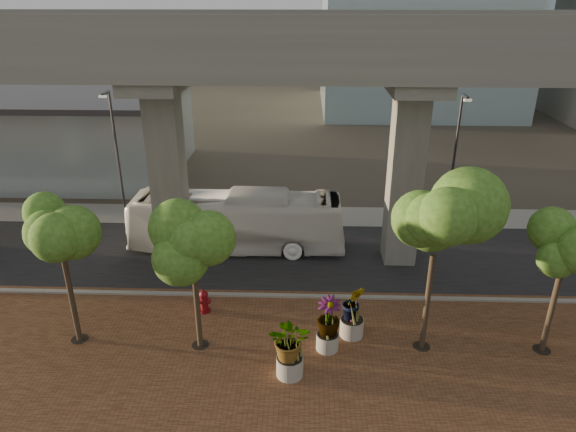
{
  "coord_description": "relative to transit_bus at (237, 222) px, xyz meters",
  "views": [
    {
      "loc": [
        0.95,
        -22.52,
        13.3
      ],
      "look_at": [
        0.16,
        0.5,
        3.11
      ],
      "focal_mm": 32.0,
      "sensor_mm": 36.0,
      "label": 1
    }
  ],
  "objects": [
    {
      "name": "brick_plaza",
      "position": [
        2.7,
        -10.95,
        -1.6
      ],
      "size": [
        70.0,
        13.0,
        0.06
      ],
      "primitive_type": "cube",
      "color": "brown",
      "rests_on": "ground"
    },
    {
      "name": "station_pavilion",
      "position": [
        -17.3,
        13.05,
        1.58
      ],
      "size": [
        23.0,
        13.0,
        6.3
      ],
      "color": "#A3B5BA",
      "rests_on": "ground"
    },
    {
      "name": "planter_right",
      "position": [
        4.66,
        -8.7,
        -0.15
      ],
      "size": [
        2.2,
        2.2,
        2.35
      ],
      "color": "#A8A597",
      "rests_on": "ground"
    },
    {
      "name": "street_tree_far_west",
      "position": [
        -5.55,
        -8.45,
        3.15
      ],
      "size": [
        3.17,
        3.17,
        6.2
      ],
      "color": "#403225",
      "rests_on": "ground"
    },
    {
      "name": "street_tree_near_east",
      "position": [
        8.48,
        -8.44,
        3.86
      ],
      "size": [
        4.33,
        4.33,
        7.42
      ],
      "color": "#403225",
      "rests_on": "ground"
    },
    {
      "name": "streetlamp_west",
      "position": [
        -7.62,
        3.74,
        3.04
      ],
      "size": [
        0.4,
        1.16,
        8.0
      ],
      "color": "#333338",
      "rests_on": "ground"
    },
    {
      "name": "planter_left",
      "position": [
        5.7,
        -7.76,
        -0.1
      ],
      "size": [
        2.2,
        2.2,
        2.42
      ],
      "color": "#A29D93",
      "rests_on": "ground"
    },
    {
      "name": "streetlamp_east",
      "position": [
        12.34,
        3.34,
        3.04
      ],
      "size": [
        0.4,
        1.16,
        8.01
      ],
      "color": "#29292E",
      "rests_on": "ground"
    },
    {
      "name": "street_tree_near_west",
      "position": [
        -0.49,
        -8.65,
        2.84
      ],
      "size": [
        3.35,
        3.35,
        5.96
      ],
      "color": "#403225",
      "rests_on": "ground"
    },
    {
      "name": "fire_hydrant",
      "position": [
        -0.75,
        -6.27,
        -1.04
      ],
      "size": [
        0.56,
        0.5,
        1.12
      ],
      "color": "maroon",
      "rests_on": "ground"
    },
    {
      "name": "transit_viaduct",
      "position": [
        2.7,
        -0.95,
        5.65
      ],
      "size": [
        72.0,
        5.6,
        12.4
      ],
      "color": "gray",
      "rests_on": "ground"
    },
    {
      "name": "asphalt_road",
      "position": [
        2.7,
        -0.95,
        -1.61
      ],
      "size": [
        90.0,
        8.0,
        0.04
      ],
      "primitive_type": "cube",
      "color": "black",
      "rests_on": "ground"
    },
    {
      "name": "planter_front",
      "position": [
        3.2,
        -10.28,
        -0.08
      ],
      "size": [
        2.24,
        2.24,
        2.46
      ],
      "color": "gray",
      "rests_on": "ground"
    },
    {
      "name": "transit_bus",
      "position": [
        0.0,
        0.0,
        0.0
      ],
      "size": [
        11.76,
        2.89,
        3.27
      ],
      "primitive_type": "imported",
      "rotation": [
        0.0,
        0.0,
        1.56
      ],
      "color": "white",
      "rests_on": "ground"
    },
    {
      "name": "far_sidewalk",
      "position": [
        2.7,
        4.55,
        -1.6
      ],
      "size": [
        90.0,
        3.0,
        0.06
      ],
      "primitive_type": "cube",
      "color": "gray",
      "rests_on": "ground"
    },
    {
      "name": "street_tree_far_east",
      "position": [
        13.26,
        -8.49,
        2.9
      ],
      "size": [
        3.11,
        3.11,
        5.92
      ],
      "color": "#403225",
      "rests_on": "ground"
    },
    {
      "name": "curb_strip",
      "position": [
        2.7,
        -4.95,
        -1.55
      ],
      "size": [
        70.0,
        0.25,
        0.16
      ],
      "primitive_type": "cube",
      "color": "gray",
      "rests_on": "ground"
    },
    {
      "name": "ground",
      "position": [
        2.7,
        -2.95,
        -1.63
      ],
      "size": [
        160.0,
        160.0,
        0.0
      ],
      "primitive_type": "plane",
      "color": "#362F27",
      "rests_on": "ground"
    }
  ]
}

